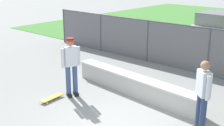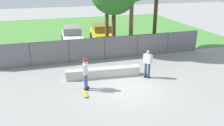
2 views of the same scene
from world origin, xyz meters
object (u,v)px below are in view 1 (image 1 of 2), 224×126
object	(u,v)px
car_white	(217,28)
bystander	(203,94)
skateboard	(52,98)
skateboarder	(71,64)
concrete_ledge	(134,85)

from	to	relation	value
car_white	bystander	world-z (taller)	bystander
skateboard	car_white	xyz separation A→B (m)	(0.69, 10.29, 0.77)
skateboarder	bystander	world-z (taller)	skateboarder
concrete_ledge	car_white	bearing A→B (deg)	96.12
concrete_ledge	bystander	world-z (taller)	bystander
skateboard	bystander	distance (m)	4.47
skateboarder	bystander	bearing A→B (deg)	7.26
skateboarder	skateboard	distance (m)	1.17
skateboarder	car_white	distance (m)	9.67
skateboard	bystander	world-z (taller)	bystander
skateboard	bystander	xyz separation A→B (m)	(4.22, 1.15, 0.94)
bystander	car_white	bearing A→B (deg)	111.09
concrete_ledge	bystander	distance (m)	2.87
concrete_ledge	bystander	size ratio (longest dim) A/B	2.63
concrete_ledge	skateboarder	xyz separation A→B (m)	(-1.37, -1.38, 0.73)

